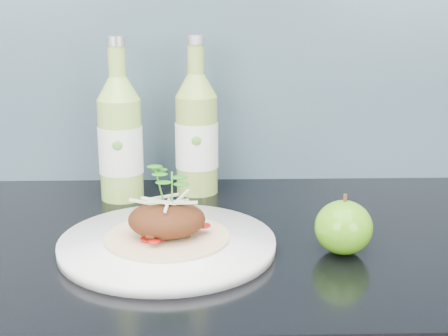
% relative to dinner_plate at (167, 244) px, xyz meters
% --- Properties ---
extents(dinner_plate, '(0.38, 0.38, 0.02)m').
position_rel_dinner_plate_xyz_m(dinner_plate, '(0.00, 0.00, 0.00)').
color(dinner_plate, white).
rests_on(dinner_plate, kitchen_counter).
extents(pork_taco, '(0.17, 0.17, 0.10)m').
position_rel_dinner_plate_xyz_m(pork_taco, '(0.00, 0.00, 0.04)').
color(pork_taco, tan).
rests_on(pork_taco, dinner_plate).
extents(green_apple, '(0.10, 0.10, 0.08)m').
position_rel_dinner_plate_xyz_m(green_apple, '(0.24, -0.02, 0.03)').
color(green_apple, '#3D7E0D').
rests_on(green_apple, kitchen_counter).
extents(cider_bottle_left, '(0.10, 0.10, 0.28)m').
position_rel_dinner_plate_xyz_m(cider_bottle_left, '(-0.09, 0.23, 0.10)').
color(cider_bottle_left, '#94C150').
rests_on(cider_bottle_left, kitchen_counter).
extents(cider_bottle_right, '(0.10, 0.10, 0.28)m').
position_rel_dinner_plate_xyz_m(cider_bottle_right, '(0.04, 0.27, 0.10)').
color(cider_bottle_right, '#8CAC47').
rests_on(cider_bottle_right, kitchen_counter).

